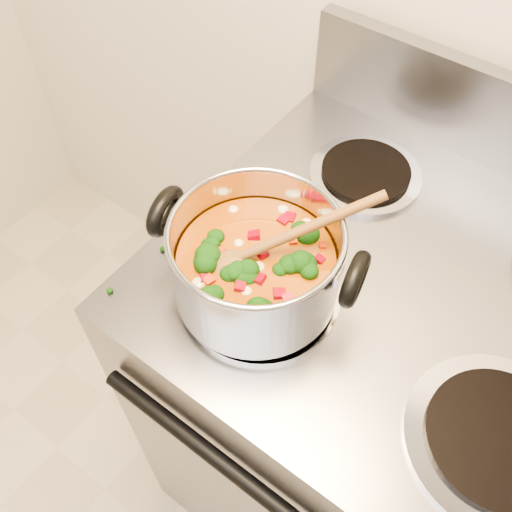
{
  "coord_description": "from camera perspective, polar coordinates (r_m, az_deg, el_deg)",
  "views": [
    {
      "loc": [
        0.01,
        0.66,
        1.59
      ],
      "look_at": [
        -0.25,
        1.01,
        1.01
      ],
      "focal_mm": 40.0,
      "sensor_mm": 36.0,
      "label": 1
    }
  ],
  "objects": [
    {
      "name": "electric_range",
      "position": [
        1.23,
        11.3,
        -14.76
      ],
      "size": [
        0.73,
        0.66,
        1.08
      ],
      "color": "gray",
      "rests_on": "ground"
    },
    {
      "name": "stockpot",
      "position": [
        0.74,
        -0.06,
        -0.76
      ],
      "size": [
        0.29,
        0.22,
        0.14
      ],
      "rotation": [
        0.0,
        0.0,
        0.21
      ],
      "color": "#A9A9B1",
      "rests_on": "electric_range"
    },
    {
      "name": "wooden_spoon",
      "position": [
        0.72,
        0.67,
        0.9
      ],
      "size": [
        0.18,
        0.2,
        0.1
      ],
      "rotation": [
        0.0,
        0.0,
        0.88
      ],
      "color": "brown",
      "rests_on": "stockpot"
    },
    {
      "name": "cooktop_crumbs",
      "position": [
        0.86,
        -3.92,
        2.09
      ],
      "size": [
        0.13,
        0.26,
        0.01
      ],
      "color": "black",
      "rests_on": "electric_range"
    }
  ]
}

